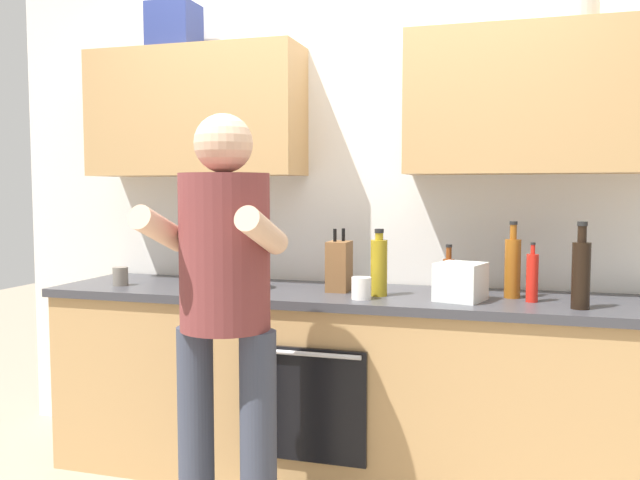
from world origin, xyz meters
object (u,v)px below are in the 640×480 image
(person_standing, at_px, (225,296))
(bottle_soy, at_px, (581,273))
(bottle_syrup, at_px, (513,267))
(grocery_bag_produce, at_px, (461,282))
(bottle_hotsauce, at_px, (532,277))
(cup_stoneware, at_px, (120,276))
(knife_block, at_px, (339,266))
(cup_coffee, at_px, (361,288))
(bottle_wine, at_px, (206,266))
(mixing_bowl, at_px, (245,278))
(bottle_vinegar, at_px, (449,274))
(bottle_oil, at_px, (379,266))

(person_standing, xyz_separation_m, bottle_soy, (1.30, 0.57, 0.07))
(bottle_syrup, distance_m, grocery_bag_produce, 0.26)
(bottle_hotsauce, distance_m, cup_stoneware, 1.96)
(cup_stoneware, bearing_deg, person_standing, -35.65)
(bottle_hotsauce, distance_m, bottle_syrup, 0.12)
(knife_block, bearing_deg, bottle_soy, -9.50)
(bottle_hotsauce, relative_size, cup_coffee, 2.62)
(bottle_wine, distance_m, cup_stoneware, 0.43)
(bottle_syrup, distance_m, mixing_bowl, 1.25)
(bottle_wine, distance_m, mixing_bowl, 0.34)
(bottle_wine, bearing_deg, cup_coffee, -19.90)
(bottle_soy, distance_m, grocery_bag_produce, 0.49)
(bottle_wine, relative_size, bottle_soy, 0.56)
(person_standing, bearing_deg, bottle_soy, 23.59)
(knife_block, bearing_deg, cup_stoneware, -172.95)
(bottle_wine, distance_m, bottle_syrup, 1.55)
(cup_coffee, bearing_deg, mixing_bowl, 166.08)
(bottle_syrup, bearing_deg, bottle_hotsauce, -46.52)
(bottle_syrup, xyz_separation_m, grocery_bag_produce, (-0.21, -0.14, -0.06))
(cup_coffee, distance_m, mixing_bowl, 0.63)
(person_standing, xyz_separation_m, grocery_bag_produce, (0.82, 0.63, 0.00))
(bottle_syrup, xyz_separation_m, cup_coffee, (-0.63, -0.23, -0.09))
(bottle_vinegar, distance_m, knife_block, 0.51)
(bottle_vinegar, bearing_deg, bottle_soy, -26.06)
(cup_stoneware, distance_m, cup_coffee, 1.25)
(bottle_syrup, distance_m, cup_stoneware, 1.89)
(person_standing, xyz_separation_m, bottle_hotsauce, (1.12, 0.69, 0.03))
(cup_coffee, height_order, grocery_bag_produce, grocery_bag_produce)
(cup_stoneware, bearing_deg, bottle_hotsauce, 2.27)
(bottle_vinegar, xyz_separation_m, grocery_bag_produce, (0.07, -0.20, -0.01))
(bottle_wine, bearing_deg, bottle_hotsauce, -6.68)
(bottle_soy, relative_size, bottle_syrup, 1.04)
(bottle_soy, distance_m, mixing_bowl, 1.52)
(person_standing, relative_size, bottle_vinegar, 7.35)
(bottle_wine, height_order, bottle_syrup, bottle_syrup)
(bottle_hotsauce, distance_m, cup_coffee, 0.73)
(person_standing, height_order, grocery_bag_produce, person_standing)
(bottle_wine, xyz_separation_m, cup_coffee, (0.91, -0.33, -0.03))
(bottle_hotsauce, height_order, bottle_oil, bottle_oil)
(bottle_oil, bearing_deg, grocery_bag_produce, -3.82)
(knife_block, bearing_deg, cup_coffee, -52.05)
(bottle_hotsauce, distance_m, bottle_soy, 0.22)
(bottle_hotsauce, relative_size, bottle_oil, 0.84)
(bottle_hotsauce, relative_size, knife_block, 0.86)
(bottle_vinegar, height_order, knife_block, knife_block)
(bottle_wine, distance_m, grocery_bag_produce, 1.35)
(mixing_bowl, bearing_deg, person_standing, -72.86)
(bottle_syrup, distance_m, bottle_vinegar, 0.30)
(bottle_hotsauce, bearing_deg, person_standing, -148.43)
(bottle_vinegar, bearing_deg, grocery_bag_produce, -70.46)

